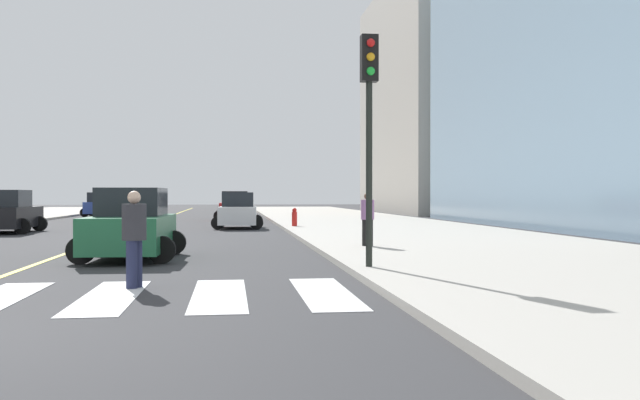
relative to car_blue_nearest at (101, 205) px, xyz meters
The scene contains 13 objects.
sidewalk_kerb_east 32.73m from the car_blue_nearest, 57.72° to the right, with size 10.00×120.00×0.15m, color #B2ADA3.
lane_divider_paint 9.34m from the car_blue_nearest, 55.45° to the right, with size 0.16×80.00×0.01m, color yellow.
parking_garage_concrete 35.52m from the car_blue_nearest, 13.76° to the left, with size 18.00×24.00×21.24m, color #B2ADA3.
car_blue_nearest is the anchor object (origin of this frame).
car_red_second 14.22m from the car_blue_nearest, 43.93° to the right, with size 2.70×4.29×1.91m.
car_green_third 37.45m from the car_blue_nearest, 78.66° to the right, with size 2.71×4.26×1.88m.
car_yellow_fourth 11.94m from the car_blue_nearest, 91.03° to the left, with size 2.38×3.81×1.70m.
car_white_fifth 22.84m from the car_blue_nearest, 63.09° to the right, with size 2.62×4.10×1.80m.
car_black_sixth 23.28m from the car_blue_nearest, 89.53° to the right, with size 2.66×4.25×1.90m.
traffic_light_near_corner 42.94m from the car_blue_nearest, 72.45° to the right, with size 0.36×0.41×4.97m.
pedestrian_crossing 43.40m from the car_blue_nearest, 79.07° to the right, with size 0.44×0.44×1.77m.
pedestrian_waiting_east 37.67m from the car_blue_nearest, 68.09° to the right, with size 0.40×0.40×1.61m.
fire_hydrant 25.23m from the car_blue_nearest, 58.79° to the right, with size 0.26×0.26×0.89m.
Camera 1 is at (4.69, -7.87, 1.70)m, focal length 39.09 mm.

